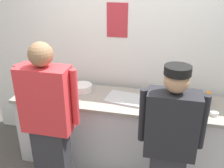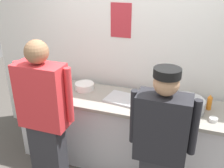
{
  "view_description": "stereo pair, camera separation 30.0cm",
  "coord_description": "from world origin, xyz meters",
  "px_view_note": "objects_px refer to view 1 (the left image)",
  "views": [
    {
      "loc": [
        0.49,
        -2.32,
        2.33
      ],
      "look_at": [
        -0.12,
        0.35,
        1.09
      ],
      "focal_mm": 41.39,
      "sensor_mm": 36.0,
      "label": 1
    },
    {
      "loc": [
        0.78,
        -2.24,
        2.33
      ],
      "look_at": [
        -0.12,
        0.35,
        1.09
      ],
      "focal_mm": 41.39,
      "sensor_mm": 36.0,
      "label": 2
    }
  ],
  "objects_px": {
    "ramekin_red_sauce": "(55,86)",
    "ramekin_yellow_sauce": "(214,113)",
    "chef_center": "(170,144)",
    "ramekin_orange_sauce": "(35,91)",
    "squeeze_bottle_primary": "(208,97)",
    "mixing_bowl_steel": "(186,101)",
    "chefs_knife": "(125,103)",
    "ramekin_green_sauce": "(41,95)",
    "deli_cup": "(59,90)",
    "plate_stack_front": "(82,88)",
    "sheet_tray": "(125,99)",
    "chef_near_left": "(49,122)"
  },
  "relations": [
    {
      "from": "ramekin_red_sauce",
      "to": "ramekin_yellow_sauce",
      "type": "xyz_separation_m",
      "value": [
        1.92,
        -0.25,
        -0.0
      ]
    },
    {
      "from": "chef_center",
      "to": "ramekin_orange_sauce",
      "type": "relative_size",
      "value": 18.48
    },
    {
      "from": "squeeze_bottle_primary",
      "to": "ramekin_red_sauce",
      "type": "height_order",
      "value": "squeeze_bottle_primary"
    },
    {
      "from": "chef_center",
      "to": "ramekin_yellow_sauce",
      "type": "height_order",
      "value": "chef_center"
    },
    {
      "from": "mixing_bowl_steel",
      "to": "chefs_knife",
      "type": "height_order",
      "value": "mixing_bowl_steel"
    },
    {
      "from": "chef_center",
      "to": "ramekin_red_sauce",
      "type": "height_order",
      "value": "chef_center"
    },
    {
      "from": "ramekin_yellow_sauce",
      "to": "chefs_knife",
      "type": "distance_m",
      "value": 0.96
    },
    {
      "from": "chef_center",
      "to": "ramekin_orange_sauce",
      "type": "xyz_separation_m",
      "value": [
        -1.66,
        0.62,
        0.06
      ]
    },
    {
      "from": "ramekin_yellow_sauce",
      "to": "ramekin_green_sauce",
      "type": "relative_size",
      "value": 0.82
    },
    {
      "from": "ramekin_green_sauce",
      "to": "deli_cup",
      "type": "xyz_separation_m",
      "value": [
        0.17,
        0.14,
        0.02
      ]
    },
    {
      "from": "ramekin_red_sauce",
      "to": "ramekin_yellow_sauce",
      "type": "height_order",
      "value": "ramekin_red_sauce"
    },
    {
      "from": "chef_center",
      "to": "chefs_knife",
      "type": "bearing_deg",
      "value": 131.81
    },
    {
      "from": "plate_stack_front",
      "to": "chefs_knife",
      "type": "xyz_separation_m",
      "value": [
        0.59,
        -0.23,
        -0.04
      ]
    },
    {
      "from": "ramekin_green_sauce",
      "to": "chef_center",
      "type": "bearing_deg",
      "value": -19.41
    },
    {
      "from": "sheet_tray",
      "to": "ramekin_green_sauce",
      "type": "height_order",
      "value": "ramekin_green_sauce"
    },
    {
      "from": "ramekin_yellow_sauce",
      "to": "deli_cup",
      "type": "height_order",
      "value": "deli_cup"
    },
    {
      "from": "ramekin_green_sauce",
      "to": "deli_cup",
      "type": "height_order",
      "value": "deli_cup"
    },
    {
      "from": "mixing_bowl_steel",
      "to": "chefs_knife",
      "type": "xyz_separation_m",
      "value": [
        -0.68,
        -0.11,
        -0.06
      ]
    },
    {
      "from": "ramekin_green_sauce",
      "to": "mixing_bowl_steel",
      "type": "bearing_deg",
      "value": 5.1
    },
    {
      "from": "mixing_bowl_steel",
      "to": "deli_cup",
      "type": "relative_size",
      "value": 4.43
    },
    {
      "from": "chef_near_left",
      "to": "ramekin_red_sauce",
      "type": "height_order",
      "value": "chef_near_left"
    },
    {
      "from": "ramekin_orange_sauce",
      "to": "ramekin_green_sauce",
      "type": "distance_m",
      "value": 0.14
    },
    {
      "from": "plate_stack_front",
      "to": "squeeze_bottle_primary",
      "type": "relative_size",
      "value": 1.38
    },
    {
      "from": "ramekin_red_sauce",
      "to": "deli_cup",
      "type": "bearing_deg",
      "value": -47.49
    },
    {
      "from": "mixing_bowl_steel",
      "to": "squeeze_bottle_primary",
      "type": "distance_m",
      "value": 0.26
    },
    {
      "from": "sheet_tray",
      "to": "ramekin_yellow_sauce",
      "type": "height_order",
      "value": "ramekin_yellow_sauce"
    },
    {
      "from": "chef_center",
      "to": "mixing_bowl_steel",
      "type": "height_order",
      "value": "chef_center"
    },
    {
      "from": "ramekin_red_sauce",
      "to": "ramekin_orange_sauce",
      "type": "height_order",
      "value": "ramekin_red_sauce"
    },
    {
      "from": "squeeze_bottle_primary",
      "to": "ramekin_yellow_sauce",
      "type": "bearing_deg",
      "value": -78.67
    },
    {
      "from": "mixing_bowl_steel",
      "to": "ramekin_yellow_sauce",
      "type": "xyz_separation_m",
      "value": [
        0.29,
        -0.15,
        -0.04
      ]
    },
    {
      "from": "plate_stack_front",
      "to": "ramekin_green_sauce",
      "type": "xyz_separation_m",
      "value": [
        -0.43,
        -0.26,
        -0.02
      ]
    },
    {
      "from": "sheet_tray",
      "to": "chef_center",
      "type": "bearing_deg",
      "value": -51.97
    },
    {
      "from": "chef_near_left",
      "to": "mixing_bowl_steel",
      "type": "distance_m",
      "value": 1.51
    },
    {
      "from": "chef_near_left",
      "to": "ramekin_orange_sauce",
      "type": "distance_m",
      "value": 0.76
    },
    {
      "from": "chef_near_left",
      "to": "chef_center",
      "type": "distance_m",
      "value": 1.19
    },
    {
      "from": "chef_center",
      "to": "deli_cup",
      "type": "bearing_deg",
      "value": 153.37
    },
    {
      "from": "squeeze_bottle_primary",
      "to": "ramekin_orange_sauce",
      "type": "distance_m",
      "value": 2.06
    },
    {
      "from": "sheet_tray",
      "to": "chefs_knife",
      "type": "distance_m",
      "value": 0.11
    },
    {
      "from": "plate_stack_front",
      "to": "ramekin_yellow_sauce",
      "type": "xyz_separation_m",
      "value": [
        1.55,
        -0.26,
        -0.02
      ]
    },
    {
      "from": "chef_center",
      "to": "plate_stack_front",
      "type": "height_order",
      "value": "chef_center"
    },
    {
      "from": "chef_near_left",
      "to": "squeeze_bottle_primary",
      "type": "height_order",
      "value": "chef_near_left"
    },
    {
      "from": "squeeze_bottle_primary",
      "to": "ramekin_green_sauce",
      "type": "bearing_deg",
      "value": -172.73
    },
    {
      "from": "chefs_knife",
      "to": "mixing_bowl_steel",
      "type": "bearing_deg",
      "value": 9.41
    },
    {
      "from": "deli_cup",
      "to": "ramekin_yellow_sauce",
      "type": "bearing_deg",
      "value": -4.4
    },
    {
      "from": "plate_stack_front",
      "to": "chef_center",
      "type": "bearing_deg",
      "value": -36.14
    },
    {
      "from": "deli_cup",
      "to": "chefs_knife",
      "type": "distance_m",
      "value": 0.85
    },
    {
      "from": "deli_cup",
      "to": "chefs_knife",
      "type": "bearing_deg",
      "value": -7.0
    },
    {
      "from": "sheet_tray",
      "to": "squeeze_bottle_primary",
      "type": "bearing_deg",
      "value": 6.09
    },
    {
      "from": "ramekin_yellow_sauce",
      "to": "chefs_knife",
      "type": "relative_size",
      "value": 0.31
    },
    {
      "from": "mixing_bowl_steel",
      "to": "ramekin_yellow_sauce",
      "type": "bearing_deg",
      "value": -27.13
    }
  ]
}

